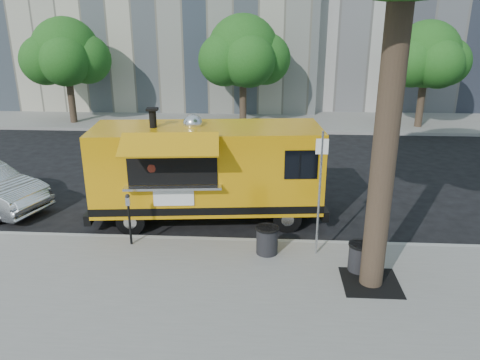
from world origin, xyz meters
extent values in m
plane|color=black|center=(0.00, 0.00, 0.00)|extent=(120.00, 120.00, 0.00)
cube|color=gray|center=(0.00, -4.00, 0.07)|extent=(60.00, 6.00, 0.15)
cube|color=#999993|center=(0.00, -0.93, 0.07)|extent=(60.00, 0.14, 0.16)
cube|color=gray|center=(0.00, 13.50, 0.07)|extent=(60.00, 5.00, 0.15)
cylinder|color=#33261C|center=(2.60, -2.80, 3.40)|extent=(0.48, 0.48, 6.50)
cube|color=black|center=(2.60, -2.80, 0.15)|extent=(1.20, 1.20, 0.02)
cylinder|color=#33261C|center=(-10.00, 12.30, 1.45)|extent=(0.36, 0.36, 2.60)
sphere|color=#1A4A13|center=(-10.00, 12.30, 3.79)|extent=(3.42, 3.42, 3.42)
cylinder|color=#33261C|center=(-1.00, 12.70, 1.45)|extent=(0.36, 0.36, 2.60)
sphere|color=#1A4A13|center=(-1.00, 12.70, 3.85)|extent=(3.60, 3.60, 3.60)
cylinder|color=#33261C|center=(8.00, 12.40, 1.45)|extent=(0.36, 0.36, 2.60)
sphere|color=#1A4A13|center=(8.00, 12.40, 3.74)|extent=(3.24, 3.24, 3.24)
cylinder|color=silver|center=(1.55, -1.55, 1.65)|extent=(0.06, 0.06, 3.00)
cube|color=white|center=(1.55, -1.55, 2.80)|extent=(0.28, 0.02, 0.35)
cylinder|color=black|center=(-3.00, -1.35, 0.68)|extent=(0.06, 0.06, 1.05)
cube|color=silver|center=(-3.00, -1.35, 1.30)|extent=(0.10, 0.08, 0.22)
sphere|color=black|center=(-3.00, -1.35, 1.43)|extent=(0.11, 0.11, 0.11)
cube|color=orange|center=(-1.31, 0.60, 1.59)|extent=(6.34, 2.69, 2.23)
cube|color=black|center=(-1.31, 0.60, 0.68)|extent=(6.37, 2.71, 0.21)
cube|color=black|center=(1.84, 0.92, 0.43)|extent=(0.38, 1.99, 0.28)
cube|color=black|center=(-4.45, 0.28, 0.43)|extent=(0.38, 1.99, 0.28)
cube|color=black|center=(1.78, 0.91, 1.94)|extent=(0.22, 1.67, 0.90)
cylinder|color=black|center=(0.90, -0.05, 0.38)|extent=(0.78, 0.34, 0.76)
cylinder|color=black|center=(0.73, 1.68, 0.38)|extent=(0.78, 0.34, 0.76)
cylinder|color=black|center=(-3.25, -0.47, 0.38)|extent=(0.78, 0.34, 0.76)
cylinder|color=black|center=(-3.42, 1.26, 0.38)|extent=(0.78, 0.34, 0.76)
cube|color=black|center=(-2.06, -0.46, 1.94)|extent=(2.28, 0.41, 1.00)
cube|color=silver|center=(-2.04, -0.62, 1.41)|extent=(2.50, 0.60, 0.06)
cube|color=orange|center=(-2.01, -0.96, 2.62)|extent=(2.45, 1.13, 0.40)
cube|color=white|center=(-2.05, -0.54, 1.11)|extent=(1.04, 0.14, 0.47)
cylinder|color=black|center=(-2.72, 0.46, 2.94)|extent=(0.19, 0.19, 0.52)
sphere|color=silver|center=(-1.70, 0.75, 2.75)|extent=(0.53, 0.53, 0.53)
sphere|color=brown|center=(-2.60, -0.23, 1.89)|extent=(0.80, 0.80, 0.80)
cylinder|color=#FF590C|center=(-2.58, -0.46, 1.76)|extent=(0.33, 0.15, 0.32)
cylinder|color=black|center=(2.44, -2.28, 0.48)|extent=(0.50, 0.50, 0.65)
cylinder|color=black|center=(2.44, -2.28, 0.78)|extent=(0.54, 0.54, 0.04)
cylinder|color=black|center=(0.38, -1.60, 0.48)|extent=(0.51, 0.51, 0.67)
cylinder|color=black|center=(0.38, -1.60, 0.80)|extent=(0.56, 0.56, 0.04)
camera|label=1|loc=(0.35, -11.63, 5.55)|focal=35.00mm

